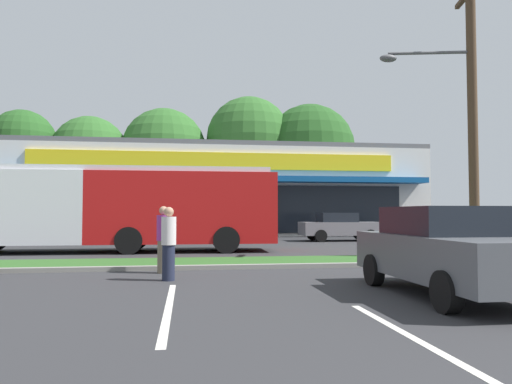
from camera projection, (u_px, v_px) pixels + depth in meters
name	position (u px, v px, depth m)	size (l,w,h in m)	color
grass_median	(279.00, 262.00, 14.27)	(56.00, 2.20, 0.12)	#2D5B23
curb_lip	(288.00, 266.00, 13.06)	(56.00, 0.24, 0.12)	gray
parking_stripe_0	(169.00, 307.00, 7.62)	(0.12, 4.80, 0.01)	silver
parking_stripe_1	(429.00, 347.00, 5.36)	(0.12, 4.80, 0.01)	silver
storefront_building	(212.00, 193.00, 36.83)	(28.53, 14.94, 6.14)	silver
tree_left	(22.00, 143.00, 41.19)	(5.65, 5.65, 10.35)	#473323
tree_mid_left	(90.00, 154.00, 42.52)	(6.67, 6.67, 10.06)	#473323
tree_mid	(164.00, 151.00, 43.96)	(7.67, 7.67, 11.06)	#473323
tree_mid_right	(249.00, 139.00, 44.63)	(7.82, 7.82, 12.27)	#473323
tree_right	(310.00, 150.00, 44.65)	(8.35, 8.35, 11.59)	#473323
utility_pole	(467.00, 104.00, 15.20)	(3.14, 2.38, 9.17)	#4C3826
city_bus	(107.00, 206.00, 18.58)	(12.97, 2.76, 3.25)	#B71414
car_0	(447.00, 250.00, 8.74)	(1.92, 4.54, 1.61)	#515459
car_1	(143.00, 227.00, 25.31)	(4.23, 1.95, 1.52)	slate
car_5	(340.00, 226.00, 26.08)	(4.35, 1.89, 1.52)	slate
pedestrian_by_pole	(169.00, 243.00, 10.69)	(0.33, 0.33, 1.63)	#1E2338
pedestrian_mid	(163.00, 239.00, 12.04)	(0.34, 0.34, 1.67)	#726651
pedestrian_far	(497.00, 237.00, 13.23)	(0.34, 0.34, 1.69)	#726651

